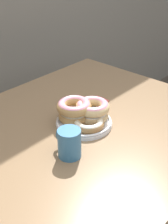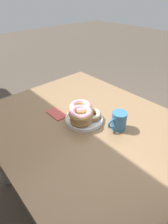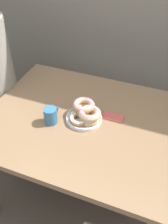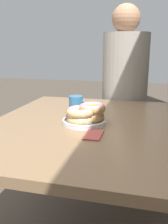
% 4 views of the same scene
% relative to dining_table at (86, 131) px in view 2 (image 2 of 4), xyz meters
% --- Properties ---
extents(ground_plane, '(14.00, 14.00, 0.00)m').
position_rel_dining_table_xyz_m(ground_plane, '(0.00, -0.32, -0.69)').
color(ground_plane, '#4C4238').
extents(dining_table, '(1.18, 0.96, 0.76)m').
position_rel_dining_table_xyz_m(dining_table, '(0.00, 0.00, 0.00)').
color(dining_table, '#846647').
rests_on(dining_table, ground_plane).
extents(donut_plate, '(0.24, 0.25, 0.10)m').
position_rel_dining_table_xyz_m(donut_plate, '(0.02, 0.00, 0.12)').
color(donut_plate, white).
rests_on(donut_plate, dining_table).
extents(coffee_mug, '(0.08, 0.12, 0.10)m').
position_rel_dining_table_xyz_m(coffee_mug, '(-0.16, -0.09, 0.12)').
color(coffee_mug, teal).
rests_on(coffee_mug, dining_table).
extents(napkin, '(0.13, 0.07, 0.01)m').
position_rel_dining_table_xyz_m(napkin, '(0.18, 0.08, 0.07)').
color(napkin, '#BC4C47').
rests_on(napkin, dining_table).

